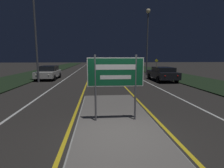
{
  "coord_description": "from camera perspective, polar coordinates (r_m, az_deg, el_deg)",
  "views": [
    {
      "loc": [
        -0.67,
        -4.96,
        2.4
      ],
      "look_at": [
        0.0,
        2.7,
        1.22
      ],
      "focal_mm": 28.0,
      "sensor_mm": 36.0,
      "label": 1
    }
  ],
  "objects": [
    {
      "name": "car_approaching_0",
      "position": [
        20.44,
        -20.0,
        3.59
      ],
      "size": [
        2.04,
        4.41,
        1.47
      ],
      "color": "silver",
      "rests_on": "ground_plane"
    },
    {
      "name": "streetlight_left_near",
      "position": [
        18.45,
        -23.9,
        18.22
      ],
      "size": [
        0.47,
        0.47,
        9.35
      ],
      "color": "#56565B",
      "rests_on": "ground_plane"
    },
    {
      "name": "streetlight_right_near",
      "position": [
        24.59,
        11.57,
        16.75
      ],
      "size": [
        0.58,
        0.58,
        8.67
      ],
      "color": "#56565B",
      "rests_on": "ground_plane"
    },
    {
      "name": "centre_line_yellow_left",
      "position": [
        30.07,
        -6.81,
        4.07
      ],
      "size": [
        0.12,
        70.0,
        0.01
      ],
      "color": "gold",
      "rests_on": "ground_plane"
    },
    {
      "name": "car_receding_2",
      "position": [
        39.78,
        4.16,
        6.25
      ],
      "size": [
        1.88,
        4.5,
        1.34
      ],
      "color": "#4C514C",
      "rests_on": "ground_plane"
    },
    {
      "name": "verge_right",
      "position": [
        27.06,
        17.13,
        3.31
      ],
      "size": [
        5.0,
        100.0,
        0.08
      ],
      "color": "black",
      "rests_on": "ground_plane"
    },
    {
      "name": "ground_plane",
      "position": [
        5.55,
        2.54,
        -16.9
      ],
      "size": [
        160.0,
        160.0,
        0.0
      ],
      "primitive_type": "plane",
      "color": "#282623"
    },
    {
      "name": "lane_line_white_left",
      "position": [
        30.27,
        -11.71,
        3.98
      ],
      "size": [
        0.12,
        70.0,
        0.01
      ],
      "color": "silver",
      "rests_on": "ground_plane"
    },
    {
      "name": "edge_line_white_right",
      "position": [
        31.07,
        9.71,
        4.15
      ],
      "size": [
        0.1,
        70.0,
        0.01
      ],
      "color": "silver",
      "rests_on": "ground_plane"
    },
    {
      "name": "car_receding_1",
      "position": [
        30.7,
        6.96,
        5.54
      ],
      "size": [
        1.99,
        4.69,
        1.41
      ],
      "color": "maroon",
      "rests_on": "ground_plane"
    },
    {
      "name": "verge_left",
      "position": [
        26.58,
        -24.41,
        2.83
      ],
      "size": [
        5.0,
        100.0,
        0.08
      ],
      "color": "black",
      "rests_on": "ground_plane"
    },
    {
      "name": "centre_line_yellow_right",
      "position": [
        30.15,
        -0.63,
        4.14
      ],
      "size": [
        0.12,
        70.0,
        0.01
      ],
      "color": "gold",
      "rests_on": "ground_plane"
    },
    {
      "name": "edge_line_white_left",
      "position": [
        30.76,
        -17.28,
        3.84
      ],
      "size": [
        0.1,
        70.0,
        0.01
      ],
      "color": "silver",
      "rests_on": "ground_plane"
    },
    {
      "name": "car_receding_0",
      "position": [
        18.68,
        16.09,
        3.34
      ],
      "size": [
        2.04,
        4.67,
        1.42
      ],
      "color": "black",
      "rests_on": "ground_plane"
    },
    {
      "name": "lane_line_white_right",
      "position": [
        30.45,
        4.23,
        4.16
      ],
      "size": [
        0.12,
        70.0,
        0.01
      ],
      "color": "silver",
      "rests_on": "ground_plane"
    },
    {
      "name": "warning_sign",
      "position": [
        30.32,
        14.3,
        6.43
      ],
      "size": [
        0.6,
        0.06,
        2.08
      ],
      "color": "#56565B",
      "rests_on": "verge_right"
    },
    {
      "name": "car_receding_3",
      "position": [
        50.21,
        2.63,
        6.83
      ],
      "size": [
        1.93,
        4.82,
        1.47
      ],
      "color": "silver",
      "rests_on": "ground_plane"
    },
    {
      "name": "highway_sign",
      "position": [
        6.23,
        1.21,
        2.97
      ],
      "size": [
        2.02,
        0.07,
        2.39
      ],
      "color": "#56565B",
      "rests_on": "median_island"
    },
    {
      "name": "median_island",
      "position": [
        6.63,
        1.15,
        -12.13
      ],
      "size": [
        2.86,
        8.67,
        0.1
      ],
      "color": "#999993",
      "rests_on": "ground_plane"
    }
  ]
}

